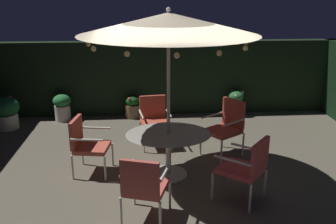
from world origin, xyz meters
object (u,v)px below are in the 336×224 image
Objects in this scene: patio_umbrella at (168,24)px; patio_chair_northeast at (227,124)px; potted_plant_back_right at (62,107)px; patio_dining_table at (168,143)px; potted_plant_back_center at (133,107)px; patio_chair_east at (154,117)px; patio_chair_south at (144,184)px; potted_plant_back_left at (5,112)px; patio_chair_north at (247,165)px; patio_chair_southeast at (86,142)px; potted_plant_right_near at (235,102)px.

patio_umbrella is 2.36m from patio_chair_northeast.
patio_chair_northeast is at bearing -32.59° from potted_plant_back_right.
potted_plant_back_center is (-0.65, 3.12, -0.31)m from patio_dining_table.
potted_plant_back_right is (-2.32, 3.01, -0.23)m from patio_dining_table.
potted_plant_back_right is (-2.14, 1.64, -0.22)m from patio_chair_east.
patio_dining_table is at bearing -145.61° from patio_chair_northeast.
patio_dining_table is 1.39m from patio_chair_south.
patio_dining_table is at bearing -82.42° from patio_chair_east.
potted_plant_back_center is at bearing 11.72° from potted_plant_back_left.
patio_chair_south reaches higher than potted_plant_back_center.
potted_plant_back_left is 1.26m from potted_plant_back_right.
patio_chair_north reaches higher than patio_dining_table.
patio_chair_south is at bearing -163.96° from patio_chair_north.
patio_chair_northeast is 1.09× the size of patio_chair_southeast.
patio_chair_south reaches higher than potted_plant_back_left.
potted_plant_back_center is at bearing 105.01° from patio_chair_east.
potted_plant_back_left is at bearing -168.28° from potted_plant_back_center.
patio_umbrella reaches higher than patio_chair_north.
patio_chair_southeast is at bearing 171.26° from patio_umbrella.
patio_chair_northeast reaches higher than patio_chair_east.
potted_plant_back_left is at bearing 132.31° from patio_chair_southeast.
patio_dining_table is 1.39m from patio_chair_east.
patio_umbrella reaches higher than potted_plant_back_right.
patio_umbrella reaches higher than patio_chair_east.
potted_plant_back_left is at bearing -173.73° from potted_plant_right_near.
patio_umbrella is at bearing -82.42° from patio_chair_east.
patio_chair_east is 1.33× the size of potted_plant_back_left.
patio_chair_east is at bearing -74.99° from potted_plant_back_center.
patio_chair_northeast is at bearing -20.60° from potted_plant_back_left.
patio_chair_north is at bearing 16.04° from patio_chair_south.
patio_chair_south reaches higher than potted_plant_back_right.
potted_plant_back_left reaches higher than potted_plant_right_near.
patio_dining_table is 3.81m from potted_plant_back_right.
patio_chair_east is at bearing 97.58° from patio_dining_table.
patio_chair_northeast is 1.64× the size of potted_plant_back_right.
potted_plant_back_left is at bearing 160.68° from patio_chair_east.
patio_chair_southeast is (-2.52, -0.58, -0.04)m from patio_chair_northeast.
potted_plant_back_center is 1.68m from potted_plant_back_right.
patio_chair_southeast is at bearing -47.69° from potted_plant_back_left.
patio_umbrella is 2.62× the size of patio_chair_northeast.
patio_chair_northeast is at bearing 34.39° from patio_umbrella.
patio_chair_northeast is 1.08× the size of patio_chair_east.
patio_chair_northeast is at bearing 12.92° from patio_chair_southeast.
potted_plant_right_near is 0.86× the size of potted_plant_back_left.
patio_chair_north reaches higher than patio_chair_southeast.
patio_chair_southeast is (-2.44, 1.10, -0.01)m from patio_chair_north.
potted_plant_right_near is (2.09, 1.75, -0.24)m from patio_chair_east.
patio_dining_table is at bearing -36.01° from potted_plant_back_left.
patio_chair_southeast is at bearing -167.08° from patio_chair_northeast.
patio_chair_north reaches higher than potted_plant_back_center.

